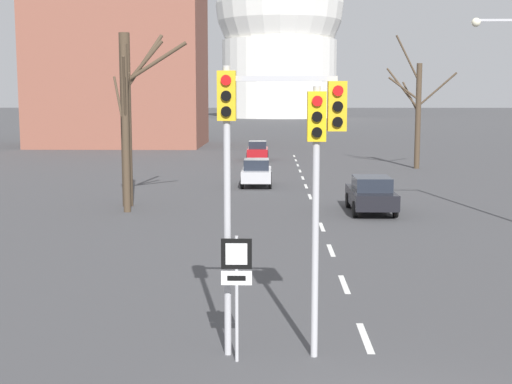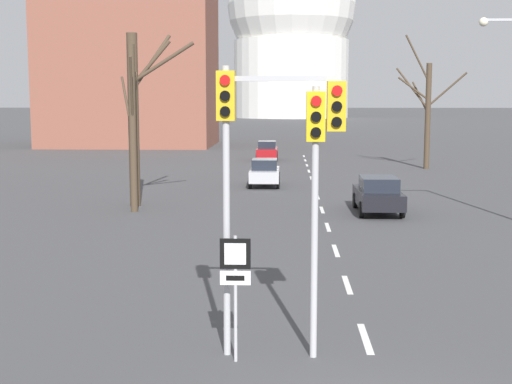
# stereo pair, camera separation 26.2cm
# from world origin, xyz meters

# --- Properties ---
(lane_stripe_0) EXTENTS (0.16, 2.00, 0.01)m
(lane_stripe_0) POSITION_xyz_m (0.00, 4.69, 0.00)
(lane_stripe_0) COLOR silver
(lane_stripe_0) RESTS_ON ground_plane
(lane_stripe_1) EXTENTS (0.16, 2.00, 0.01)m
(lane_stripe_1) POSITION_xyz_m (0.00, 9.19, 0.00)
(lane_stripe_1) COLOR silver
(lane_stripe_1) RESTS_ON ground_plane
(lane_stripe_2) EXTENTS (0.16, 2.00, 0.01)m
(lane_stripe_2) POSITION_xyz_m (0.00, 13.69, 0.00)
(lane_stripe_2) COLOR silver
(lane_stripe_2) RESTS_ON ground_plane
(lane_stripe_3) EXTENTS (0.16, 2.00, 0.01)m
(lane_stripe_3) POSITION_xyz_m (0.00, 18.19, 0.00)
(lane_stripe_3) COLOR silver
(lane_stripe_3) RESTS_ON ground_plane
(lane_stripe_4) EXTENTS (0.16, 2.00, 0.01)m
(lane_stripe_4) POSITION_xyz_m (0.00, 22.69, 0.00)
(lane_stripe_4) COLOR silver
(lane_stripe_4) RESTS_ON ground_plane
(lane_stripe_5) EXTENTS (0.16, 2.00, 0.01)m
(lane_stripe_5) POSITION_xyz_m (0.00, 27.19, 0.00)
(lane_stripe_5) COLOR silver
(lane_stripe_5) RESTS_ON ground_plane
(lane_stripe_6) EXTENTS (0.16, 2.00, 0.01)m
(lane_stripe_6) POSITION_xyz_m (0.00, 31.69, 0.00)
(lane_stripe_6) COLOR silver
(lane_stripe_6) RESTS_ON ground_plane
(lane_stripe_7) EXTENTS (0.16, 2.00, 0.01)m
(lane_stripe_7) POSITION_xyz_m (0.00, 36.19, 0.00)
(lane_stripe_7) COLOR silver
(lane_stripe_7) RESTS_ON ground_plane
(lane_stripe_8) EXTENTS (0.16, 2.00, 0.01)m
(lane_stripe_8) POSITION_xyz_m (0.00, 40.69, 0.00)
(lane_stripe_8) COLOR silver
(lane_stripe_8) RESTS_ON ground_plane
(lane_stripe_9) EXTENTS (0.16, 2.00, 0.01)m
(lane_stripe_9) POSITION_xyz_m (0.00, 45.19, 0.00)
(lane_stripe_9) COLOR silver
(lane_stripe_9) RESTS_ON ground_plane
(lane_stripe_10) EXTENTS (0.16, 2.00, 0.01)m
(lane_stripe_10) POSITION_xyz_m (0.00, 49.69, 0.00)
(lane_stripe_10) COLOR silver
(lane_stripe_10) RESTS_ON ground_plane
(lane_stripe_11) EXTENTS (0.16, 2.00, 0.01)m
(lane_stripe_11) POSITION_xyz_m (0.00, 54.19, 0.00)
(lane_stripe_11) COLOR silver
(lane_stripe_11) RESTS_ON ground_plane
(traffic_signal_near_left) EXTENTS (2.50, 0.34, 5.79)m
(traffic_signal_near_left) POSITION_xyz_m (-2.20, 3.61, 4.41)
(traffic_signal_near_left) COLOR #B2B2B7
(traffic_signal_near_left) RESTS_ON ground_plane
(traffic_signal_centre_tall) EXTENTS (0.36, 0.34, 5.40)m
(traffic_signal_centre_tall) POSITION_xyz_m (-1.18, 3.54, 3.75)
(traffic_signal_centre_tall) COLOR #B2B2B7
(traffic_signal_centre_tall) RESTS_ON ground_plane
(route_sign_post) EXTENTS (0.60, 0.08, 2.53)m
(route_sign_post) POSITION_xyz_m (-2.72, 3.22, 1.72)
(route_sign_post) COLOR #B2B2B7
(route_sign_post) RESTS_ON ground_plane
(sedan_near_left) EXTENTS (1.80, 3.95, 1.63)m
(sedan_near_left) POSITION_xyz_m (-2.93, 31.65, 0.84)
(sedan_near_left) COLOR #B7B7BC
(sedan_near_left) RESTS_ON ground_plane
(sedan_near_right) EXTENTS (1.79, 3.98, 1.63)m
(sedan_near_right) POSITION_xyz_m (-3.23, 49.72, 0.83)
(sedan_near_right) COLOR maroon
(sedan_near_right) RESTS_ON ground_plane
(sedan_mid_centre) EXTENTS (1.96, 4.56, 1.66)m
(sedan_mid_centre) POSITION_xyz_m (2.49, 21.95, 0.85)
(sedan_mid_centre) COLOR black
(sedan_mid_centre) RESTS_ON ground_plane
(bare_tree_left_near) EXTENTS (1.33, 3.71, 7.58)m
(bare_tree_left_near) POSITION_xyz_m (-8.69, 21.92, 4.00)
(bare_tree_left_near) COLOR #473828
(bare_tree_left_near) RESTS_ON ground_plane
(bare_tree_right_near) EXTENTS (4.81, 2.54, 9.78)m
(bare_tree_right_near) POSITION_xyz_m (8.68, 42.90, 4.39)
(bare_tree_right_near) COLOR #473828
(bare_tree_right_near) RESTS_ON ground_plane
(bare_tree_left_far) EXTENTS (3.19, 2.65, 8.38)m
(bare_tree_left_far) POSITION_xyz_m (-8.87, 23.78, 4.48)
(bare_tree_left_far) COLOR #473828
(bare_tree_left_far) RESTS_ON ground_plane
(capitol_dome) EXTENTS (34.81, 34.81, 49.16)m
(capitol_dome) POSITION_xyz_m (0.00, 187.79, 23.95)
(capitol_dome) COLOR silver
(capitol_dome) RESTS_ON ground_plane
(apartment_block_left) EXTENTS (18.00, 14.00, 21.91)m
(apartment_block_left) POSITION_xyz_m (-18.66, 68.63, 10.96)
(apartment_block_left) COLOR brown
(apartment_block_left) RESTS_ON ground_plane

